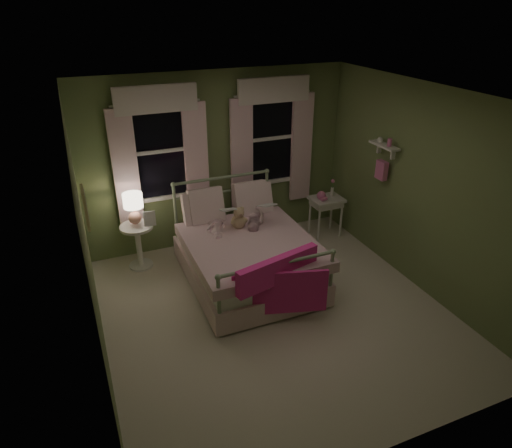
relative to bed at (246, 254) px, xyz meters
name	(u,v)px	position (x,y,z in m)	size (l,w,h in m)	color
room_shell	(277,217)	(0.06, -0.83, 0.92)	(4.20, 4.20, 4.20)	silver
bed	(246,254)	(0.00, 0.00, 0.00)	(1.58, 2.04, 1.18)	white
pink_throw	(279,279)	(0.00, -1.03, 0.23)	(1.09, 0.42, 0.71)	#FF319F
child_left	(215,207)	(-0.28, 0.42, 0.57)	(0.28, 0.18, 0.77)	#F7D1DD
child_right	(253,200)	(0.28, 0.42, 0.58)	(0.38, 0.30, 0.79)	#F7D1DD
book_left	(221,214)	(-0.28, 0.17, 0.58)	(0.20, 0.27, 0.03)	beige
book_right	(260,210)	(0.28, 0.17, 0.54)	(0.20, 0.27, 0.02)	beige
teddy_bear	(239,219)	(0.00, 0.26, 0.41)	(0.24, 0.20, 0.32)	tan
nightstand_left	(138,240)	(-1.28, 0.88, 0.03)	(0.46, 0.46, 0.65)	white
table_lamp	(133,205)	(-1.28, 0.88, 0.57)	(0.27, 0.27, 0.45)	tan
book_nightstand	(144,226)	(-1.18, 0.80, 0.27)	(0.16, 0.22, 0.02)	beige
nightstand_right	(326,204)	(1.64, 0.71, 0.17)	(0.50, 0.40, 0.64)	white
pink_toy	(322,196)	(1.54, 0.71, 0.32)	(0.14, 0.19, 0.14)	pink
bud_vase	(332,188)	(1.76, 0.76, 0.41)	(0.06, 0.06, 0.28)	white
window_left	(160,147)	(-0.79, 1.20, 1.24)	(1.34, 0.13, 1.96)	black
window_right	(272,134)	(0.91, 1.20, 1.24)	(1.34, 0.13, 1.96)	black
wall_shelf	(383,158)	(1.96, -0.13, 1.14)	(0.15, 0.50, 0.60)	white
framed_picture	(85,208)	(-1.89, -0.23, 1.12)	(0.03, 0.32, 0.42)	beige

